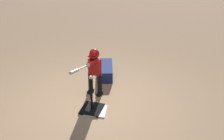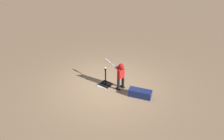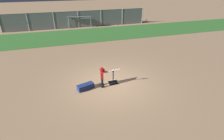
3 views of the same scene
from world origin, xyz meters
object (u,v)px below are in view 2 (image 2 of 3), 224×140
at_px(batter_child, 120,73).
at_px(equipment_bag, 140,93).
at_px(batting_tee, 106,83).
at_px(baseball, 105,68).

bearing_deg(batter_child, equipment_bag, -179.18).
bearing_deg(batting_tee, equipment_bag, -173.90).
xyz_separation_m(batting_tee, batter_child, (-0.60, -0.15, 0.59)).
xyz_separation_m(batting_tee, equipment_bag, (-1.51, -0.16, 0.05)).
distance_m(batter_child, equipment_bag, 1.06).
relative_size(batting_tee, batter_child, 0.67).
bearing_deg(equipment_bag, baseball, -11.35).
height_order(batter_child, baseball, batter_child).
relative_size(batter_child, equipment_bag, 1.29).
bearing_deg(baseball, batter_child, -166.12).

